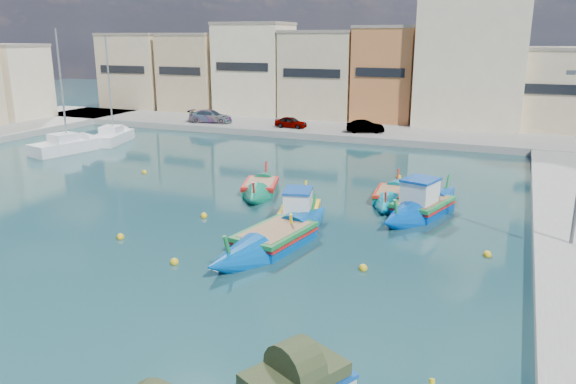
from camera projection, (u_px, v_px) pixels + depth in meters
The scene contains 13 objects.
ground at pixel (159, 244), 25.93m from camera, with size 160.00×160.00×0.00m, color #122C36.
north_quay at pixel (352, 132), 54.34m from camera, with size 80.00×8.00×0.60m, color gray.
north_townhouses at pixel (437, 80), 57.18m from camera, with size 83.20×7.87×10.19m.
church_block at pixel (475, 45), 55.60m from camera, with size 10.00×10.00×19.10m.
parked_cars at pixel (263, 120), 56.00m from camera, with size 20.71×2.58×1.31m.
luzzu_turquoise_cabin at pixel (299, 214), 29.28m from camera, with size 3.92×8.75×2.75m.
luzzu_blue_cabin at pixel (423, 207), 30.33m from camera, with size 4.51×9.08×3.13m.
luzzu_cyan_mid at pixel (392, 197), 32.80m from camera, with size 2.42×7.72×2.24m.
luzzu_green at pixel (260, 188), 34.57m from camera, with size 3.93×7.58×2.32m.
luzzu_blue_south at pixel (275, 240), 25.71m from camera, with size 3.91×10.06×2.84m.
yacht_north at pixel (119, 135), 52.10m from camera, with size 4.04×7.84×10.07m.
yacht_midnorth at pixel (81, 145), 47.46m from camera, with size 3.92×7.85×10.69m.
mooring_buoys at pixel (266, 219), 29.28m from camera, with size 23.58×18.70×0.36m.
Camera 1 is at (14.82, -20.20, 9.30)m, focal length 35.00 mm.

